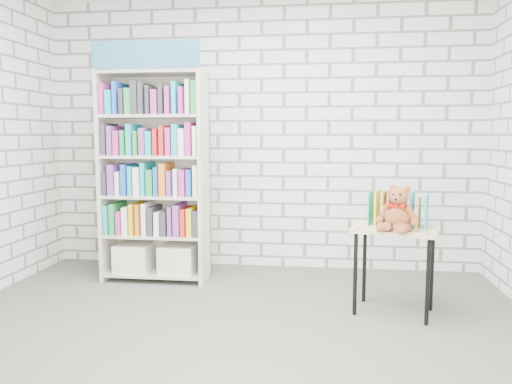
# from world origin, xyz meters

# --- Properties ---
(ground) EXTENTS (4.50, 4.50, 0.00)m
(ground) POSITION_xyz_m (0.00, 0.00, 0.00)
(ground) COLOR #475144
(ground) RESTS_ON ground
(room_shell) EXTENTS (4.52, 4.02, 2.81)m
(room_shell) POSITION_xyz_m (0.00, 0.00, 1.78)
(room_shell) COLOR silver
(room_shell) RESTS_ON ground
(bookshelf) EXTENTS (1.00, 0.39, 2.24)m
(bookshelf) POSITION_xyz_m (-0.95, 1.36, 1.02)
(bookshelf) COLOR beige
(bookshelf) RESTS_ON ground
(display_table) EXTENTS (0.73, 0.60, 0.68)m
(display_table) POSITION_xyz_m (1.20, 0.70, 0.59)
(display_table) COLOR tan
(display_table) RESTS_ON ground
(table_books) EXTENTS (0.48, 0.31, 0.26)m
(table_books) POSITION_xyz_m (1.23, 0.80, 0.81)
(table_books) COLOR #27ACA5
(table_books) RESTS_ON display_table
(teddy_bear) EXTENTS (0.32, 0.31, 0.34)m
(teddy_bear) POSITION_xyz_m (1.20, 0.60, 0.82)
(teddy_bear) COLOR brown
(teddy_bear) RESTS_ON display_table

